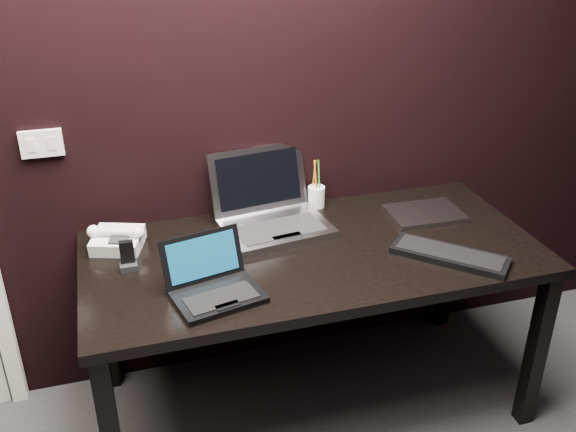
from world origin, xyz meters
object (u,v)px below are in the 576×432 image
object	(u,v)px
netbook	(214,285)
desk_phone	(117,239)
ext_keyboard	(450,255)
mobile_phone	(128,258)
desk	(313,267)
pen_cup	(316,196)
closed_laptop	(425,213)
silver_laptop	(271,214)

from	to	relation	value
netbook	desk_phone	bearing A→B (deg)	125.17
ext_keyboard	mobile_phone	bearing A→B (deg)	166.87
ext_keyboard	desk_phone	distance (m)	1.23
desk	pen_cup	xyz separation A→B (m)	(0.13, 0.35, 0.13)
desk_phone	pen_cup	world-z (taller)	pen_cup
desk	closed_laptop	bearing A→B (deg)	14.39
desk	netbook	xyz separation A→B (m)	(-0.41, -0.19, 0.11)
silver_laptop	closed_laptop	bearing A→B (deg)	-8.09
netbook	ext_keyboard	xyz separation A→B (m)	(0.87, -0.01, -0.02)
ext_keyboard	mobile_phone	world-z (taller)	mobile_phone
netbook	pen_cup	size ratio (longest dim) A/B	1.57
desk_phone	pen_cup	size ratio (longest dim) A/B	1.06
silver_laptop	desk_phone	distance (m)	0.60
silver_laptop	desk_phone	xyz separation A→B (m)	(-0.60, -0.01, -0.01)
desk_phone	mobile_phone	distance (m)	0.16
desk_phone	mobile_phone	bearing A→B (deg)	-80.10
closed_laptop	mobile_phone	size ratio (longest dim) A/B	2.88
pen_cup	silver_laptop	bearing A→B (deg)	-151.67
netbook	closed_laptop	world-z (taller)	netbook
closed_laptop	mobile_phone	distance (m)	1.21
desk	mobile_phone	world-z (taller)	mobile_phone
netbook	closed_laptop	size ratio (longest dim) A/B	1.09
mobile_phone	pen_cup	bearing A→B (deg)	19.77
closed_laptop	pen_cup	distance (m)	0.46
ext_keyboard	closed_laptop	bearing A→B (deg)	77.89
silver_laptop	desk_phone	world-z (taller)	silver_laptop
desk_phone	mobile_phone	xyz separation A→B (m)	(0.03, -0.15, 0.00)
netbook	mobile_phone	world-z (taller)	netbook
desk	netbook	size ratio (longest dim) A/B	5.16
closed_laptop	desk_phone	distance (m)	1.23
silver_laptop	pen_cup	size ratio (longest dim) A/B	2.16
mobile_phone	desk_phone	bearing A→B (deg)	99.90
netbook	ext_keyboard	distance (m)	0.87
mobile_phone	ext_keyboard	bearing A→B (deg)	-13.13
netbook	desk_phone	xyz separation A→B (m)	(-0.29, 0.41, 0.00)
pen_cup	mobile_phone	bearing A→B (deg)	-160.23
desk	desk_phone	distance (m)	0.74
desk_phone	mobile_phone	world-z (taller)	mobile_phone
desk	closed_laptop	distance (m)	0.55
silver_laptop	netbook	bearing A→B (deg)	-126.66
silver_laptop	closed_laptop	distance (m)	0.64
desk	silver_laptop	world-z (taller)	silver_laptop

